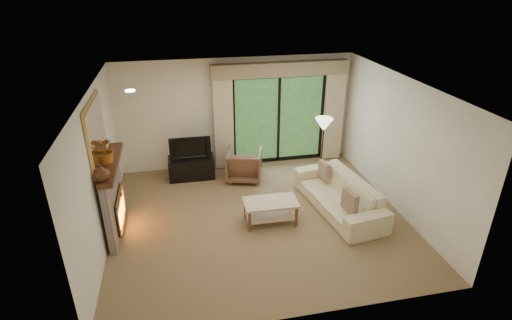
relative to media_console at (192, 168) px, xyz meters
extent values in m
plane|color=olive|center=(1.16, -1.95, -0.26)|extent=(5.50, 5.50, 0.00)
plane|color=white|center=(1.16, -1.95, 2.34)|extent=(5.50, 5.50, 0.00)
plane|color=#F4E5CC|center=(1.16, 0.55, 1.04)|extent=(5.00, 0.00, 5.00)
plane|color=#F4E5CC|center=(1.16, -4.45, 1.04)|extent=(5.00, 0.00, 5.00)
plane|color=#F4E5CC|center=(-1.59, -1.95, 1.04)|extent=(0.00, 5.00, 5.00)
plane|color=#F4E5CC|center=(3.91, -1.95, 1.04)|extent=(0.00, 5.00, 5.00)
cube|color=#CCB592|center=(0.81, 0.39, 0.94)|extent=(0.45, 0.18, 2.35)
cube|color=#CCB592|center=(3.51, 0.39, 0.94)|extent=(0.45, 0.18, 2.35)
cube|color=#9A8160|center=(2.16, 0.41, 2.06)|extent=(3.20, 0.24, 0.32)
cube|color=black|center=(0.00, 0.00, 0.00)|extent=(1.03, 0.48, 0.51)
imported|color=black|center=(0.00, 0.00, 0.52)|extent=(0.91, 0.13, 0.53)
imported|color=brown|center=(1.17, -0.30, 0.10)|extent=(0.95, 0.96, 0.72)
imported|color=beige|center=(2.77, -1.95, 0.08)|extent=(1.21, 2.39, 0.67)
cube|color=brown|center=(2.69, -2.61, 0.31)|extent=(0.17, 0.42, 0.41)
cube|color=brown|center=(2.69, -1.29, 0.30)|extent=(0.14, 0.36, 0.35)
imported|color=#452515|center=(-1.45, -2.44, 1.25)|extent=(0.31, 0.31, 0.27)
imported|color=#9D5917|center=(-1.45, -1.82, 1.36)|extent=(0.53, 0.49, 0.49)
camera|label=1|loc=(-0.22, -8.30, 4.06)|focal=28.00mm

